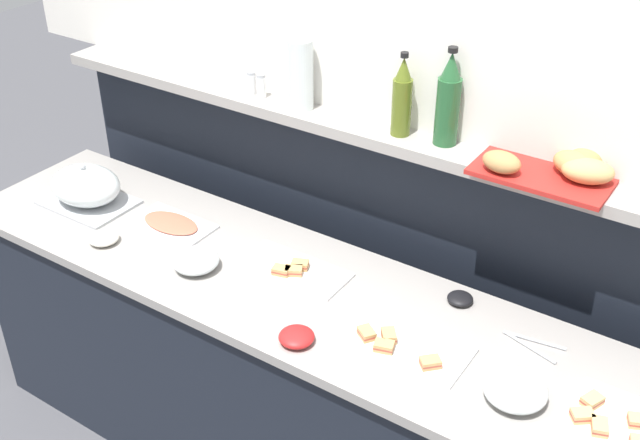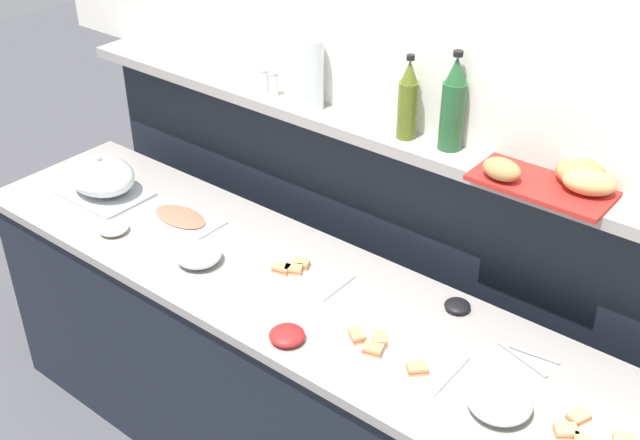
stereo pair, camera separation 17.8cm
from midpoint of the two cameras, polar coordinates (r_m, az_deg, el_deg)
The scene contains 19 objects.
ground_plane at distance 3.48m, azimuth 6.90°, elevation -12.31°, with size 12.00×12.00×0.00m, color #4C4C51.
buffet_counter at distance 2.81m, azimuth 0.72°, elevation -12.49°, with size 2.72×0.62×0.90m.
back_ledge_unit at distance 2.96m, azimuth 6.55°, elevation -3.95°, with size 2.78×0.22×1.31m.
sandwich_platter_front at distance 2.30m, azimuth 7.67°, elevation -9.44°, with size 0.36×0.19×0.04m.
sandwich_platter_rear at distance 2.60m, azimuth 0.07°, elevation -3.55°, with size 0.37×0.17×0.04m.
cold_cuts_platter at distance 2.89m, azimuth -8.45°, elevation 0.11°, with size 0.31×0.18×0.02m.
serving_cloche at distance 3.09m, azimuth -14.09°, elevation 2.99°, with size 0.34×0.24×0.17m.
glass_bowl_large at distance 2.17m, azimuth 15.36°, elevation -12.78°, with size 0.17×0.17×0.07m.
glass_bowl_medium at distance 2.64m, azimuth -6.97°, elevation -2.63°, with size 0.16×0.16×0.06m.
condiment_bowl_dark at distance 2.48m, azimuth 12.05°, elevation -6.20°, with size 0.08×0.08×0.03m, color black.
condiment_bowl_red at distance 2.86m, azimuth -13.18°, elevation -0.62°, with size 0.11×0.11×0.04m, color silver.
condiment_bowl_cream at distance 2.31m, azimuth -0.21°, elevation -8.48°, with size 0.11×0.11×0.04m, color red.
serving_tongs at distance 2.36m, azimuth 16.78°, elevation -9.47°, with size 0.19×0.08×0.01m.
olive_oil_bottle at distance 2.50m, azimuth 8.49°, elevation 8.54°, with size 0.06×0.06×0.28m.
wine_bottle_green at distance 2.45m, azimuth 11.79°, elevation 8.14°, with size 0.08×0.08×0.32m.
salt_shaker at distance 2.85m, azimuth -2.27°, elevation 10.08°, with size 0.03×0.03×0.09m.
pepper_shaker at distance 2.83m, azimuth -1.58°, elevation 9.87°, with size 0.03×0.03×0.09m.
bread_basket at distance 2.35m, azimuth 19.66°, elevation 2.99°, with size 0.41×0.27×0.08m.
water_carafe at distance 2.70m, azimuth 1.24°, elevation 10.59°, with size 0.09×0.09×0.24m, color silver.
Camera 2 is at (1.30, -1.54, 2.41)m, focal length 43.78 mm.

